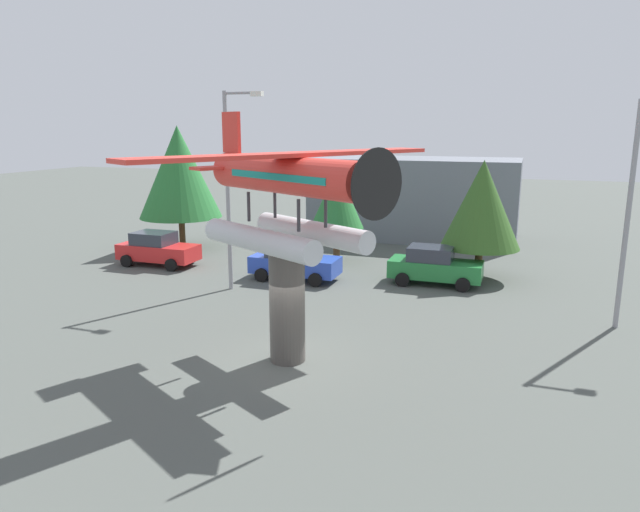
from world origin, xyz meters
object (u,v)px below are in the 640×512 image
object	(u,v)px
tree_west	(179,172)
streetlight_secondary	(636,200)
storefront_building	(415,198)
tree_east	(337,198)
car_far_green	(434,266)
car_near_red	(157,249)
floatplane_monument	(288,192)
car_mid_blue	(294,261)
tree_center_back	(482,204)
streetlight_primary	(231,179)
display_pedestal	(287,305)

from	to	relation	value
tree_west	streetlight_secondary	bearing A→B (deg)	-16.86
streetlight_secondary	storefront_building	size ratio (longest dim) A/B	0.62
tree_east	storefront_building	bearing A→B (deg)	73.19
car_far_green	car_near_red	bearing A→B (deg)	-175.60
car_far_green	floatplane_monument	bearing A→B (deg)	-104.73
floatplane_monument	car_mid_blue	xyz separation A→B (m)	(-3.63, 9.23, -4.40)
tree_east	car_far_green	bearing A→B (deg)	-27.13
car_far_green	streetlight_secondary	size ratio (longest dim) A/B	0.52
floatplane_monument	tree_center_back	world-z (taller)	floatplane_monument
car_near_red	tree_east	distance (m)	9.81
tree_east	car_mid_blue	bearing A→B (deg)	-99.71
car_near_red	storefront_building	size ratio (longest dim) A/B	0.32
streetlight_secondary	streetlight_primary	bearing A→B (deg)	-179.53
tree_west	tree_east	bearing A→B (deg)	-1.61
display_pedestal	car_near_red	bearing A→B (deg)	140.27
tree_center_back	car_near_red	bearing A→B (deg)	-169.86
streetlight_secondary	tree_east	distance (m)	14.69
car_mid_blue	tree_east	bearing A→B (deg)	80.29
car_mid_blue	streetlight_primary	bearing A→B (deg)	-126.93
tree_west	tree_center_back	bearing A→B (deg)	-4.65
car_far_green	tree_center_back	bearing A→B (deg)	44.23
car_near_red	car_mid_blue	bearing A→B (deg)	-2.08
car_mid_blue	streetlight_secondary	world-z (taller)	streetlight_secondary
display_pedestal	streetlight_secondary	world-z (taller)	streetlight_secondary
storefront_building	tree_center_back	bearing A→B (deg)	-62.96
car_mid_blue	car_far_green	distance (m)	6.57
floatplane_monument	car_near_red	size ratio (longest dim) A/B	2.29
display_pedestal	car_far_green	bearing A→B (deg)	74.60
floatplane_monument	car_near_red	distance (m)	15.54
streetlight_primary	storefront_building	distance (m)	16.35
car_far_green	tree_center_back	distance (m)	3.71
tree_west	tree_east	xyz separation A→B (m)	(9.82, -0.28, -1.12)
floatplane_monument	car_far_green	distance (m)	11.82
streetlight_primary	storefront_building	size ratio (longest dim) A/B	0.66
car_near_red	streetlight_secondary	size ratio (longest dim) A/B	0.52
floatplane_monument	streetlight_secondary	bearing A→B (deg)	63.00
display_pedestal	floatplane_monument	bearing A→B (deg)	-28.89
tree_east	tree_center_back	bearing A→B (deg)	-8.59
car_mid_blue	tree_center_back	world-z (taller)	tree_center_back
floatplane_monument	car_far_green	size ratio (longest dim) A/B	2.29
car_mid_blue	tree_center_back	xyz separation A→B (m)	(8.25, 3.16, 2.69)
streetlight_primary	tree_center_back	xyz separation A→B (m)	(10.12, 5.65, -1.38)
car_mid_blue	storefront_building	bearing A→B (deg)	75.52
car_near_red	storefront_building	world-z (taller)	storefront_building
floatplane_monument	tree_center_back	distance (m)	13.33
floatplane_monument	streetlight_primary	bearing A→B (deg)	158.10
floatplane_monument	tree_center_back	size ratio (longest dim) A/B	1.71
tree_west	streetlight_primary	bearing A→B (deg)	-44.36
storefront_building	tree_west	distance (m)	15.03
car_mid_blue	car_far_green	world-z (taller)	same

